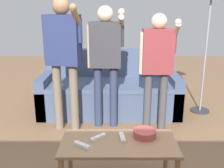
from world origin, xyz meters
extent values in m
cube|color=#475675|center=(-0.15, 1.49, 0.20)|extent=(2.01, 0.85, 0.41)
cube|color=#4D5D7E|center=(-0.15, 1.42, 0.44)|extent=(1.73, 0.73, 0.06)
cube|color=#475675|center=(-0.15, 1.82, 0.65)|extent=(2.01, 0.18, 0.48)
cube|color=#475675|center=(-1.09, 1.49, 0.29)|extent=(0.14, 0.85, 0.58)
cube|color=#475675|center=(0.78, 1.49, 0.29)|extent=(0.14, 0.85, 0.58)
cube|color=#997551|center=(-0.06, -0.27, 0.44)|extent=(0.96, 0.46, 0.03)
cylinder|color=#997551|center=(-0.51, -0.07, 0.21)|extent=(0.04, 0.04, 0.43)
cylinder|color=#997551|center=(0.38, -0.07, 0.21)|extent=(0.04, 0.04, 0.43)
cylinder|color=#B24C47|center=(0.16, -0.18, 0.48)|extent=(0.20, 0.20, 0.06)
ellipsoid|color=white|center=(0.14, -0.20, 0.48)|extent=(0.06, 0.09, 0.05)
cylinder|color=#4C4C51|center=(0.14, -0.19, 0.50)|extent=(0.02, 0.02, 0.01)
cylinder|color=#2D2D33|center=(1.21, 1.47, 0.01)|extent=(0.28, 0.28, 0.02)
cylinder|color=gray|center=(1.21, 1.47, 0.82)|extent=(0.03, 0.03, 1.61)
cylinder|color=#756656|center=(-0.80, 0.91, 0.43)|extent=(0.11, 0.11, 0.85)
cylinder|color=#756656|center=(-0.59, 0.87, 0.43)|extent=(0.11, 0.11, 0.85)
cube|color=navy|center=(-0.70, 0.89, 1.14)|extent=(0.44, 0.28, 0.59)
sphere|color=#936B4C|center=(-0.70, 0.89, 1.53)|extent=(0.20, 0.20, 0.20)
cylinder|color=#936B4C|center=(-0.89, 0.92, 1.12)|extent=(0.07, 0.07, 0.55)
cylinder|color=navy|center=(-0.50, 0.85, 1.26)|extent=(0.07, 0.07, 0.28)
cylinder|color=#936B4C|center=(-0.51, 0.76, 1.41)|extent=(0.11, 0.26, 0.24)
sphere|color=#936B4C|center=(-0.53, 0.67, 1.51)|extent=(0.08, 0.08, 0.08)
cylinder|color=#2D3856|center=(-0.30, 0.98, 0.40)|extent=(0.10, 0.10, 0.80)
cylinder|color=#2D3856|center=(-0.10, 0.97, 0.40)|extent=(0.10, 0.10, 0.80)
cube|color=#38383D|center=(-0.20, 0.98, 1.08)|extent=(0.39, 0.21, 0.55)
sphere|color=beige|center=(-0.20, 0.98, 1.44)|extent=(0.19, 0.19, 0.19)
cylinder|color=beige|center=(-0.39, 0.98, 1.05)|extent=(0.07, 0.07, 0.52)
cylinder|color=#38383D|center=(-0.01, 0.97, 1.18)|extent=(0.07, 0.07, 0.26)
cylinder|color=beige|center=(-0.01, 0.91, 1.35)|extent=(0.07, 0.26, 0.18)
sphere|color=beige|center=(-0.01, 0.85, 1.46)|extent=(0.08, 0.08, 0.08)
cylinder|color=#47474C|center=(0.32, 0.83, 0.38)|extent=(0.09, 0.09, 0.76)
cylinder|color=#47474C|center=(0.51, 0.83, 0.38)|extent=(0.09, 0.09, 0.76)
cube|color=brown|center=(0.42, 0.83, 1.02)|extent=(0.36, 0.20, 0.52)
sphere|color=beige|center=(0.42, 0.83, 1.36)|extent=(0.18, 0.18, 0.18)
cylinder|color=beige|center=(0.24, 0.84, 1.00)|extent=(0.07, 0.07, 0.49)
cylinder|color=brown|center=(0.60, 0.83, 1.12)|extent=(0.07, 0.07, 0.25)
cylinder|color=beige|center=(0.60, 0.75, 1.26)|extent=(0.06, 0.23, 0.20)
sphere|color=beige|center=(0.59, 0.67, 1.36)|extent=(0.07, 0.07, 0.07)
cube|color=white|center=(-0.36, -0.35, 0.47)|extent=(0.14, 0.11, 0.03)
cylinder|color=silver|center=(-0.38, -0.34, 0.48)|extent=(0.01, 0.01, 0.00)
cube|color=silver|center=(-0.32, -0.38, 0.48)|extent=(0.02, 0.02, 0.00)
cube|color=white|center=(-0.23, -0.22, 0.47)|extent=(0.13, 0.13, 0.03)
cylinder|color=silver|center=(-0.21, -0.20, 0.48)|extent=(0.01, 0.01, 0.00)
cube|color=silver|center=(-0.26, -0.25, 0.48)|extent=(0.02, 0.02, 0.00)
cube|color=white|center=(-0.03, -0.22, 0.47)|extent=(0.05, 0.15, 0.03)
cylinder|color=silver|center=(-0.04, -0.20, 0.48)|extent=(0.01, 0.01, 0.00)
cube|color=silver|center=(-0.03, -0.27, 0.48)|extent=(0.02, 0.02, 0.00)
camera|label=1|loc=(-0.12, -2.19, 1.52)|focal=41.68mm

